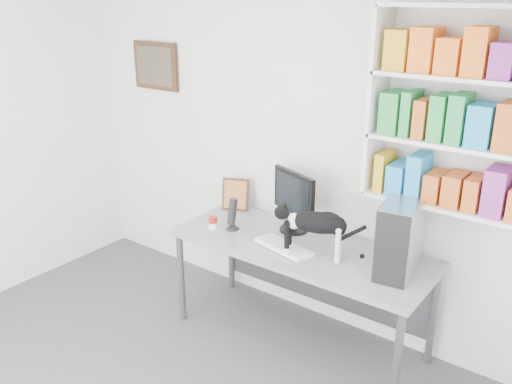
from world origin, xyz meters
TOP-DOWN VIEW (x-y plane):
  - room at (0.00, 0.00)m, footprint 4.01×4.01m
  - bookshelf at (1.40, 1.85)m, footprint 1.03×0.28m
  - wall_art at (-1.30, 1.97)m, footprint 0.52×0.04m
  - desk at (0.51, 1.59)m, footprint 1.93×0.76m
  - monitor at (0.33, 1.77)m, footprint 0.50×0.36m
  - keyboard at (0.45, 1.46)m, footprint 0.47×0.26m
  - pc_tower at (1.22, 1.66)m, footprint 0.29×0.52m
  - speaker at (-0.07, 1.52)m, footprint 0.14×0.14m
  - leaning_print at (-0.30, 1.85)m, footprint 0.24×0.17m
  - soup_can at (-0.19, 1.43)m, footprint 0.08×0.08m
  - cat at (0.69, 1.49)m, footprint 0.59×0.33m

SIDE VIEW (x-z plane):
  - desk at x=0.51m, z-range 0.00..0.80m
  - keyboard at x=0.45m, z-range 0.80..0.83m
  - soup_can at x=-0.19m, z-range 0.80..0.90m
  - speaker at x=-0.07m, z-range 0.80..1.06m
  - leaning_print at x=-0.30m, z-range 0.80..1.08m
  - cat at x=0.69m, z-range 0.80..1.15m
  - monitor at x=0.33m, z-range 0.80..1.28m
  - pc_tower at x=1.22m, z-range 0.80..1.29m
  - room at x=0.00m, z-range 0.00..2.70m
  - bookshelf at x=1.40m, z-range 1.23..2.47m
  - wall_art at x=-1.30m, z-range 1.69..2.11m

